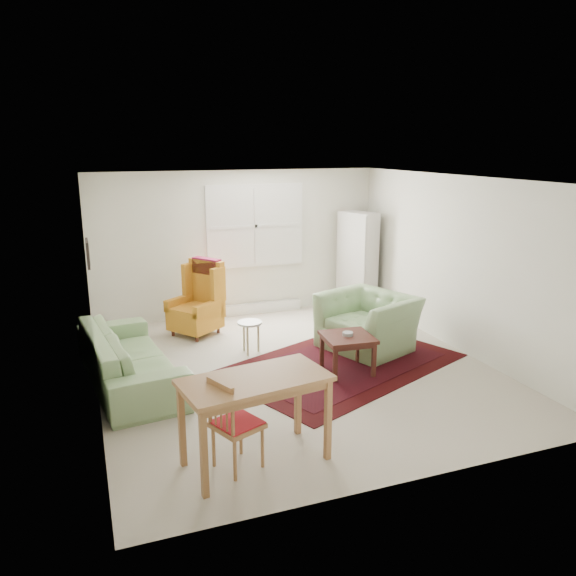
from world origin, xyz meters
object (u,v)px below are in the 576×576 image
object	(u,v)px
stool	(250,337)
desk	(256,421)
sofa	(129,347)
armchair	(368,317)
desk_chair	(237,422)
coffee_table	(347,354)
cabinet	(357,261)
wingback_chair	(194,298)

from	to	relation	value
stool	desk	distance (m)	2.89
sofa	desk	world-z (taller)	sofa
sofa	desk	xyz separation A→B (m)	(0.94, -2.29, -0.05)
armchair	sofa	bearing A→B (deg)	-110.44
sofa	desk_chair	world-z (taller)	sofa
coffee_table	desk_chair	size ratio (longest dim) A/B	0.69
stool	cabinet	distance (m)	2.99
coffee_table	stool	size ratio (longest dim) A/B	1.33
coffee_table	desk_chair	world-z (taller)	desk_chair
sofa	desk	bearing A→B (deg)	-164.97
coffee_table	desk	distance (m)	2.42
wingback_chair	armchair	bearing A→B (deg)	20.32
sofa	armchair	world-z (taller)	armchair
wingback_chair	desk	world-z (taller)	wingback_chair
coffee_table	cabinet	size ratio (longest dim) A/B	0.36
coffee_table	stool	world-z (taller)	coffee_table
wingback_chair	stool	xyz separation A→B (m)	(0.57, -1.07, -0.35)
wingback_chair	desk_chair	size ratio (longest dim) A/B	1.30
armchair	coffee_table	size ratio (longest dim) A/B	1.98
sofa	cabinet	xyz separation A→B (m)	(4.20, 2.02, 0.40)
stool	desk_chair	world-z (taller)	desk_chair
wingback_chair	cabinet	distance (m)	3.11
cabinet	stool	bearing A→B (deg)	-168.32
coffee_table	desk	world-z (taller)	desk
coffee_table	stool	xyz separation A→B (m)	(-0.99, 1.13, -0.02)
stool	cabinet	world-z (taller)	cabinet
armchair	wingback_chair	bearing A→B (deg)	-145.23
stool	desk_chair	distance (m)	2.97
cabinet	desk_chair	world-z (taller)	cabinet
sofa	coffee_table	distance (m)	2.78
sofa	coffee_table	xyz separation A→B (m)	(2.70, -0.64, -0.22)
armchair	stool	size ratio (longest dim) A/B	2.62
coffee_table	stool	distance (m)	1.50
sofa	desk	distance (m)	2.48
sofa	wingback_chair	distance (m)	1.93
armchair	desk_chair	distance (m)	3.54
armchair	desk	xyz separation A→B (m)	(-2.44, -2.36, -0.06)
wingback_chair	desk	size ratio (longest dim) A/B	0.88
armchair	cabinet	xyz separation A→B (m)	(0.83, 1.96, 0.40)
desk	cabinet	bearing A→B (deg)	52.90
armchair	cabinet	bearing A→B (deg)	135.68
sofa	armchair	distance (m)	3.38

